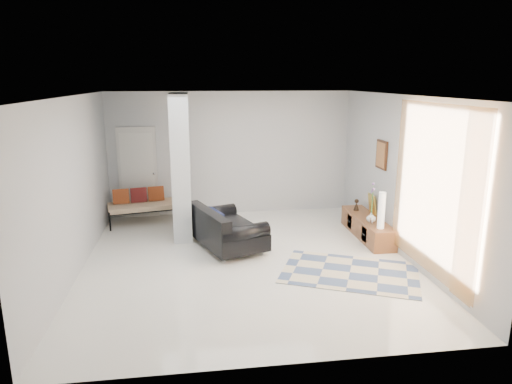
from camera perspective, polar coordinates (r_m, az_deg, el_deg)
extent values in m
plane|color=white|center=(7.99, -1.17, -8.58)|extent=(6.00, 6.00, 0.00)
plane|color=white|center=(7.38, -1.28, 11.94)|extent=(6.00, 6.00, 0.00)
plane|color=#B2B4B6|center=(10.49, -3.15, 4.83)|extent=(6.00, 0.00, 6.00)
plane|color=#B2B4B6|center=(4.71, 3.09, -6.66)|extent=(6.00, 0.00, 6.00)
plane|color=#B2B4B6|center=(7.75, -21.86, 0.57)|extent=(0.00, 6.00, 6.00)
plane|color=#B2B4B6|center=(8.33, 17.92, 1.78)|extent=(0.00, 6.00, 6.00)
cube|color=silver|center=(9.08, -9.33, 3.24)|extent=(0.35, 1.20, 2.80)
cube|color=beige|center=(10.56, -14.54, 2.36)|extent=(0.85, 0.06, 2.04)
plane|color=gold|center=(7.29, 21.24, 0.24)|extent=(0.00, 2.55, 2.55)
cube|color=#381D0F|center=(9.08, 15.43, 4.52)|extent=(0.04, 0.45, 0.55)
cube|color=brown|center=(9.34, 13.73, -4.29)|extent=(0.45, 1.86, 0.40)
cube|color=#381D0F|center=(8.90, 13.40, -5.18)|extent=(0.02, 0.25, 0.28)
cube|color=#381D0F|center=(9.63, 11.65, -3.61)|extent=(0.02, 0.25, 0.28)
cube|color=yellow|center=(9.52, 14.31, -1.46)|extent=(0.09, 0.32, 0.40)
cube|color=silver|center=(8.86, 14.19, -3.54)|extent=(0.04, 0.10, 0.12)
cylinder|color=silver|center=(7.89, -3.95, -8.51)|extent=(0.05, 0.05, 0.10)
cylinder|color=silver|center=(9.06, -7.52, -5.58)|extent=(0.05, 0.05, 0.10)
cylinder|color=silver|center=(8.20, 0.90, -7.57)|extent=(0.05, 0.05, 0.10)
cylinder|color=silver|center=(9.33, -3.17, -4.88)|extent=(0.05, 0.05, 0.10)
cube|color=black|center=(8.54, -3.55, -5.29)|extent=(1.45, 1.83, 0.30)
cube|color=black|center=(8.29, -5.95, -3.52)|extent=(0.74, 1.56, 0.36)
cylinder|color=black|center=(7.89, -1.50, -5.14)|extent=(0.95, 0.58, 0.28)
cylinder|color=black|center=(9.06, -5.37, -2.66)|extent=(0.95, 0.58, 0.28)
cube|color=black|center=(8.33, -5.19, -3.28)|extent=(0.34, 0.60, 0.31)
cylinder|color=black|center=(9.88, -17.80, -3.56)|extent=(0.04, 0.04, 0.40)
cylinder|color=black|center=(10.04, -8.76, -2.77)|extent=(0.04, 0.04, 0.40)
cylinder|color=black|center=(10.51, -17.95, -2.54)|extent=(0.04, 0.04, 0.40)
cylinder|color=black|center=(10.65, -9.43, -1.82)|extent=(0.04, 0.04, 0.40)
cube|color=beige|center=(10.19, -13.51, -1.69)|extent=(1.70, 0.98, 0.12)
cube|color=brown|center=(10.24, -16.53, -0.53)|extent=(0.37, 0.23, 0.33)
cube|color=#581716|center=(10.27, -14.45, -0.36)|extent=(0.37, 0.23, 0.33)
cube|color=brown|center=(10.30, -12.39, -0.19)|extent=(0.37, 0.23, 0.33)
cube|color=beige|center=(7.66, 11.65, -9.83)|extent=(2.54, 2.18, 0.01)
cylinder|color=silver|center=(8.59, 15.42, -2.23)|extent=(0.12, 0.12, 0.68)
imported|color=white|center=(8.98, 14.20, -3.09)|extent=(0.19, 0.19, 0.19)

